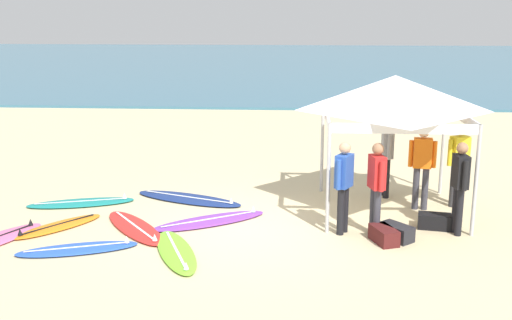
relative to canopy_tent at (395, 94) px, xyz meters
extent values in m
plane|color=beige|center=(-2.76, -1.24, -2.38)|extent=(80.00, 80.00, 0.00)
cube|color=#386B84|center=(-2.76, 30.11, -2.33)|extent=(80.00, 36.00, 0.10)
cylinder|color=#B7B7BC|center=(-1.31, -1.31, -1.36)|extent=(0.07, 0.07, 2.05)
cylinder|color=#B7B7BC|center=(1.31, -1.31, -1.36)|extent=(0.07, 0.07, 2.05)
cylinder|color=#B7B7BC|center=(-1.31, 1.31, -1.36)|extent=(0.07, 0.07, 2.05)
cylinder|color=#B7B7BC|center=(1.31, 1.31, -1.36)|extent=(0.07, 0.07, 2.05)
cube|color=white|center=(0.00, -1.31, -0.42)|extent=(2.62, 0.03, 0.18)
cube|color=white|center=(0.00, 1.31, -0.42)|extent=(2.62, 0.03, 0.18)
cube|color=white|center=(-1.31, 0.00, -0.42)|extent=(0.03, 2.62, 0.18)
cube|color=white|center=(1.31, 0.00, -0.42)|extent=(0.03, 2.62, 0.18)
pyramid|color=white|center=(0.00, 0.00, 0.02)|extent=(2.74, 2.74, 0.70)
ellipsoid|color=navy|center=(-4.16, 0.48, -2.35)|extent=(2.55, 1.51, 0.07)
cube|color=white|center=(-4.16, 0.48, -2.31)|extent=(1.98, 0.80, 0.01)
cone|color=white|center=(-3.22, 0.12, -2.25)|extent=(0.09, 0.09, 0.12)
ellipsoid|color=red|center=(-4.87, -1.35, -2.35)|extent=(1.76, 2.11, 0.07)
cube|color=white|center=(-4.87, -1.35, -2.31)|extent=(1.13, 1.52, 0.01)
cone|color=white|center=(-4.35, -2.07, -2.25)|extent=(0.09, 0.09, 0.12)
ellipsoid|color=#19847F|center=(-6.37, 0.06, -2.35)|extent=(2.27, 1.17, 0.07)
cube|color=white|center=(-6.37, 0.06, -2.31)|extent=(1.80, 0.55, 0.01)
cone|color=white|center=(-5.50, 0.30, -2.25)|extent=(0.09, 0.09, 0.12)
cone|color=black|center=(-6.83, -1.42, -2.25)|extent=(0.09, 0.09, 0.12)
ellipsoid|color=purple|center=(-3.53, -0.90, -2.35)|extent=(2.30, 1.72, 0.07)
cube|color=white|center=(-3.53, -0.90, -2.31)|extent=(1.71, 1.04, 0.01)
cone|color=white|center=(-2.72, -0.41, -2.25)|extent=(0.09, 0.09, 0.12)
ellipsoid|color=orange|center=(-6.34, -1.37, -2.35)|extent=(1.53, 1.72, 0.07)
cube|color=black|center=(-6.34, -1.37, -2.31)|extent=(1.01, 1.23, 0.01)
cone|color=black|center=(-6.81, -1.95, -2.25)|extent=(0.09, 0.09, 0.12)
ellipsoid|color=#7AD12D|center=(-3.90, -2.47, -2.35)|extent=(1.25, 2.11, 0.07)
cube|color=white|center=(-3.90, -2.47, -2.31)|extent=(0.67, 1.64, 0.01)
cone|color=white|center=(-3.59, -3.26, -2.25)|extent=(0.09, 0.09, 0.12)
ellipsoid|color=blue|center=(-5.60, -2.45, -2.35)|extent=(2.10, 1.15, 0.07)
cube|color=white|center=(-5.60, -2.45, -2.31)|extent=(1.66, 0.58, 0.01)
cone|color=white|center=(-4.81, -2.20, -2.25)|extent=(0.09, 0.09, 0.12)
cylinder|color=black|center=(-1.07, -1.40, -1.94)|extent=(0.13, 0.13, 0.88)
cylinder|color=black|center=(-0.99, -1.24, -1.94)|extent=(0.13, 0.13, 0.88)
cube|color=#2851B2|center=(-1.03, -1.32, -1.20)|extent=(0.37, 0.42, 0.60)
sphere|color=tan|center=(-1.03, -1.32, -0.78)|extent=(0.21, 0.21, 0.21)
cylinder|color=#2851B2|center=(-1.14, -1.52, -1.22)|extent=(0.09, 0.09, 0.54)
cylinder|color=#2851B2|center=(-0.92, -1.12, -1.22)|extent=(0.09, 0.09, 0.54)
cylinder|color=#383842|center=(-0.43, -1.45, -1.94)|extent=(0.13, 0.13, 0.88)
cylinder|color=#383842|center=(-0.47, -1.28, -1.94)|extent=(0.13, 0.13, 0.88)
cube|color=red|center=(-0.45, -1.36, -1.20)|extent=(0.30, 0.40, 0.60)
sphere|color=#9E7051|center=(-0.45, -1.36, -0.78)|extent=(0.21, 0.21, 0.21)
cylinder|color=red|center=(-0.40, -1.59, -1.22)|extent=(0.09, 0.09, 0.54)
cylinder|color=red|center=(-0.51, -1.14, -1.22)|extent=(0.09, 0.09, 0.54)
cylinder|color=black|center=(0.06, 1.08, -1.94)|extent=(0.13, 0.13, 0.88)
cylinder|color=black|center=(0.07, 0.90, -1.94)|extent=(0.13, 0.13, 0.88)
cube|color=gray|center=(0.07, 0.99, -1.20)|extent=(0.23, 0.36, 0.60)
sphere|color=#9E7051|center=(0.07, 0.99, -0.78)|extent=(0.21, 0.21, 0.21)
cylinder|color=gray|center=(0.06, 1.22, -1.22)|extent=(0.09, 0.09, 0.54)
cylinder|color=gray|center=(0.07, 0.76, -1.22)|extent=(0.09, 0.09, 0.54)
cylinder|color=#383842|center=(0.73, 0.15, -1.94)|extent=(0.13, 0.13, 0.88)
cylinder|color=#383842|center=(0.56, 0.17, -1.94)|extent=(0.13, 0.13, 0.88)
cube|color=orange|center=(0.65, 0.16, -1.20)|extent=(0.39, 0.27, 0.60)
sphere|color=beige|center=(0.65, 0.16, -0.78)|extent=(0.21, 0.21, 0.21)
cylinder|color=orange|center=(0.87, 0.13, -1.22)|extent=(0.09, 0.09, 0.54)
cylinder|color=orange|center=(0.42, 0.19, -1.22)|extent=(0.09, 0.09, 0.54)
cylinder|color=#2D2D33|center=(1.51, 0.45, -1.94)|extent=(0.13, 0.13, 0.88)
cylinder|color=#2D2D33|center=(1.35, 0.37, -1.94)|extent=(0.13, 0.13, 0.88)
cube|color=yellow|center=(1.43, 0.41, -1.20)|extent=(0.42, 0.35, 0.60)
sphere|color=beige|center=(1.43, 0.41, -0.78)|extent=(0.21, 0.21, 0.21)
cylinder|color=yellow|center=(1.64, 0.51, -1.22)|extent=(0.09, 0.09, 0.54)
cylinder|color=yellow|center=(1.22, 0.31, -1.22)|extent=(0.09, 0.09, 0.54)
cylinder|color=black|center=(1.06, -1.32, -1.94)|extent=(0.13, 0.13, 0.88)
cylinder|color=black|center=(1.04, -1.14, -1.94)|extent=(0.13, 0.13, 0.88)
cube|color=black|center=(1.05, -1.23, -1.20)|extent=(0.26, 0.38, 0.60)
sphere|color=#9E7051|center=(1.05, -1.23, -0.78)|extent=(0.21, 0.21, 0.21)
cylinder|color=black|center=(1.07, -1.46, -1.22)|extent=(0.09, 0.09, 0.54)
cylinder|color=black|center=(1.02, -1.00, -1.22)|extent=(0.09, 0.09, 0.54)
cube|color=black|center=(0.71, -0.97, -2.24)|extent=(0.65, 0.42, 0.28)
cube|color=#232328|center=(-0.09, -1.60, -2.24)|extent=(0.64, 0.66, 0.28)
cube|color=#4C1919|center=(-0.33, -1.76, -2.24)|extent=(0.51, 0.67, 0.28)
camera|label=1|loc=(-1.96, -12.40, 1.76)|focal=44.68mm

